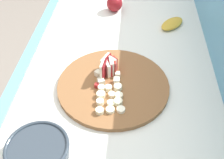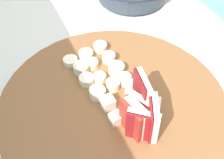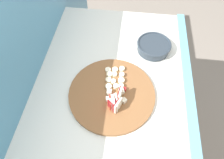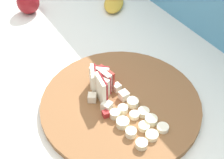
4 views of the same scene
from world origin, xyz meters
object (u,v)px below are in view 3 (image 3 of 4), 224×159
Objects in this scene: cutting_board at (113,94)px; banana_slice_rows at (115,78)px; apple_wedge_fan at (116,102)px; ceramic_bowl at (154,46)px; apple_dice_pile at (117,94)px.

cutting_board is 2.89× the size of banana_slice_rows.
cutting_board is at bearing 18.86° from apple_wedge_fan.
apple_wedge_fan is (-0.06, -0.02, 0.04)m from cutting_board.
ceramic_bowl is (0.20, -0.17, 0.01)m from banana_slice_rows.
ceramic_bowl is at bearing -31.57° from cutting_board.
apple_dice_pile reaches higher than cutting_board.
apple_dice_pile reaches higher than banana_slice_rows.
ceramic_bowl is (0.28, -0.17, 0.02)m from cutting_board.
cutting_board is at bearing 148.43° from ceramic_bowl.
apple_wedge_fan is 1.05× the size of apple_dice_pile.
banana_slice_rows reaches higher than cutting_board.
apple_dice_pile is 0.09m from banana_slice_rows.
cutting_board is 4.16× the size of apple_dice_pile.
apple_dice_pile is 0.53× the size of ceramic_bowl.
apple_dice_pile is at bearing 152.48° from ceramic_bowl.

